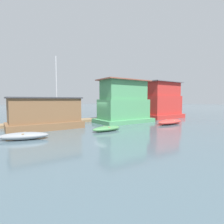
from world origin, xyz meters
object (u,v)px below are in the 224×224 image
dinghy_green (107,129)px  houseboat_green (124,103)px  dinghy_red (170,122)px  houseboat_brown (45,114)px  houseboat_red (163,101)px  dinghy_grey (24,136)px  mooring_post_far_right (157,113)px

dinghy_green → houseboat_green: bearing=38.3°
dinghy_red → houseboat_brown: bearing=159.1°
houseboat_red → dinghy_red: (-4.83, -5.12, -2.28)m
dinghy_grey → mooring_post_far_right: mooring_post_far_right is taller
dinghy_green → dinghy_red: 8.43m
houseboat_brown → dinghy_red: houseboat_brown is taller
dinghy_green → dinghy_red: (8.42, -0.33, 0.05)m
houseboat_green → dinghy_green: (-5.10, -4.03, -2.14)m
dinghy_green → dinghy_red: bearing=-2.3°
dinghy_grey → dinghy_red: (15.07, -0.71, 0.01)m
dinghy_grey → dinghy_green: dinghy_grey is taller
houseboat_red → houseboat_green: bearing=-174.7°
houseboat_red → dinghy_red: houseboat_red is taller
dinghy_grey → dinghy_green: 6.66m
houseboat_red → mooring_post_far_right: houseboat_red is taller
houseboat_brown → dinghy_red: size_ratio=1.75×
houseboat_green → dinghy_grey: houseboat_green is taller
houseboat_red → dinghy_green: bearing=-160.1°
dinghy_grey → dinghy_red: size_ratio=0.84×
houseboat_red → dinghy_red: size_ratio=1.58×
dinghy_grey → dinghy_red: 15.08m
houseboat_brown → dinghy_red: (12.65, -4.82, -1.20)m
dinghy_green → mooring_post_far_right: bearing=24.7°
houseboat_brown → houseboat_green: bearing=-2.8°
houseboat_brown → dinghy_grey: 4.92m
houseboat_brown → dinghy_green: houseboat_brown is taller
dinghy_red → mooring_post_far_right: mooring_post_far_right is taller
houseboat_green → houseboat_red: 8.18m
houseboat_red → dinghy_red: bearing=-133.3°
houseboat_brown → houseboat_red: bearing=1.0°
dinghy_green → mooring_post_far_right: size_ratio=2.23×
dinghy_grey → mooring_post_far_right: (20.63, 6.04, 0.40)m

